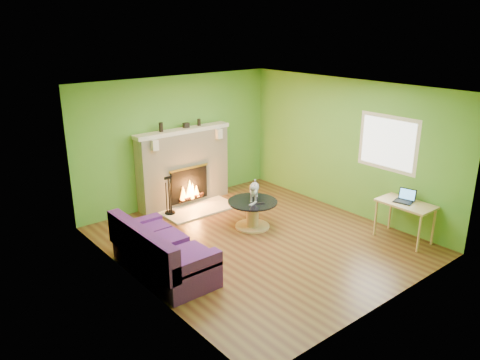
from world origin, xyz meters
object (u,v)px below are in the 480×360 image
object	(u,v)px
coffee_table	(253,212)
sofa	(160,254)
cat	(254,190)
desk	(406,207)

from	to	relation	value
coffee_table	sofa	bearing A→B (deg)	-169.84
cat	desk	bearing A→B (deg)	-6.38
sofa	coffee_table	size ratio (longest dim) A/B	2.02
sofa	coffee_table	bearing A→B (deg)	10.16
coffee_table	cat	xyz separation A→B (m)	(0.08, 0.05, 0.40)
cat	coffee_table	bearing A→B (deg)	-101.45
sofa	desk	bearing A→B (deg)	-23.61
coffee_table	cat	bearing A→B (deg)	32.01
desk	coffee_table	bearing A→B (deg)	129.12
sofa	desk	distance (m)	4.17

